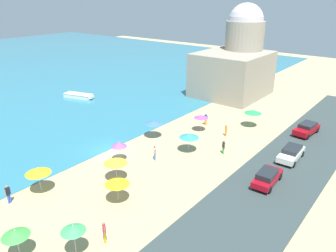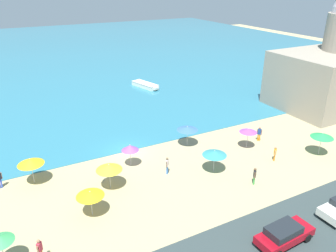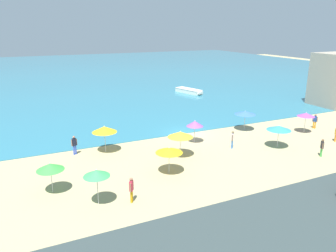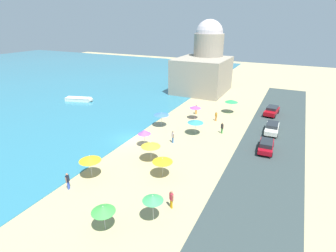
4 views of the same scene
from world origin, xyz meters
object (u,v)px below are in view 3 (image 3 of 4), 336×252
at_px(beach_umbrella_0, 180,134).
at_px(skiff_nearshore, 189,91).
at_px(beach_umbrella_5, 195,124).
at_px(beach_umbrella_7, 169,150).
at_px(bather_0, 315,120).
at_px(bather_4, 232,139).
at_px(beach_umbrella_3, 96,173).
at_px(beach_umbrella_6, 50,167).
at_px(beach_umbrella_4, 245,113).
at_px(bather_3, 131,188).
at_px(beach_umbrella_1, 279,128).
at_px(beach_umbrella_8, 306,115).
at_px(bather_2, 74,144).
at_px(bather_5, 336,133).
at_px(beach_umbrella_9, 104,129).
at_px(bather_1, 322,147).

xyz_separation_m(beach_umbrella_0, skiff_nearshore, (14.64, 25.32, -1.69)).
distance_m(beach_umbrella_5, beach_umbrella_7, 7.66).
height_order(bather_0, bather_4, bather_4).
height_order(beach_umbrella_3, bather_4, beach_umbrella_3).
bearing_deg(bather_4, beach_umbrella_5, 130.31).
bearing_deg(beach_umbrella_7, beach_umbrella_6, 175.95).
relative_size(beach_umbrella_4, bather_4, 1.35).
bearing_deg(bather_3, bather_0, 15.65).
distance_m(beach_umbrella_3, bather_4, 15.00).
xyz_separation_m(beach_umbrella_6, bather_3, (4.63, -3.64, -0.95)).
bearing_deg(beach_umbrella_1, bather_0, 19.83).
bearing_deg(beach_umbrella_4, bather_0, -20.10).
distance_m(beach_umbrella_3, beach_umbrella_8, 24.80).
relative_size(bather_2, bather_3, 1.00).
xyz_separation_m(beach_umbrella_1, beach_umbrella_7, (-11.99, -0.85, -0.02)).
height_order(beach_umbrella_0, skiff_nearshore, beach_umbrella_0).
relative_size(bather_4, bather_5, 1.09).
height_order(bather_2, bather_5, bather_2).
relative_size(beach_umbrella_5, beach_umbrella_6, 1.03).
bearing_deg(bather_5, bather_3, -173.24).
xyz_separation_m(beach_umbrella_4, bather_2, (-18.61, 0.61, -1.01)).
distance_m(beach_umbrella_1, bather_4, 4.55).
height_order(beach_umbrella_7, bather_0, beach_umbrella_7).
distance_m(beach_umbrella_6, beach_umbrella_9, 8.13).
bearing_deg(beach_umbrella_6, bather_2, 67.99).
xyz_separation_m(beach_umbrella_7, beach_umbrella_8, (17.94, 3.14, 0.11)).
distance_m(beach_umbrella_9, bather_5, 23.11).
bearing_deg(bather_5, beach_umbrella_4, 131.02).
distance_m(beach_umbrella_0, bather_3, 8.84).
distance_m(beach_umbrella_7, bather_0, 20.63).
bearing_deg(beach_umbrella_6, beach_umbrella_8, 5.37).
xyz_separation_m(beach_umbrella_0, bather_0, (17.83, 1.04, -1.15)).
bearing_deg(bather_3, beach_umbrella_4, 30.12).
height_order(beach_umbrella_5, bather_5, beach_umbrella_5).
bearing_deg(beach_umbrella_0, beach_umbrella_4, 21.00).
relative_size(beach_umbrella_7, bather_2, 1.23).
bearing_deg(beach_umbrella_9, beach_umbrella_6, -131.53).
relative_size(beach_umbrella_4, bather_5, 1.46).
xyz_separation_m(beach_umbrella_7, bather_3, (-4.16, -3.01, -0.94)).
relative_size(beach_umbrella_4, beach_umbrella_9, 0.91).
height_order(beach_umbrella_6, bather_5, beach_umbrella_6).
height_order(beach_umbrella_6, bather_2, beach_umbrella_6).
bearing_deg(bather_1, beach_umbrella_9, 151.81).
bearing_deg(bather_3, beach_umbrella_3, 162.51).
xyz_separation_m(beach_umbrella_5, bather_2, (-11.50, 1.82, -0.98)).
bearing_deg(bather_5, skiff_nearshore, 93.05).
bearing_deg(bather_2, bather_3, -79.29).
relative_size(bather_1, bather_2, 0.92).
height_order(beach_umbrella_8, bather_0, beach_umbrella_8).
xyz_separation_m(beach_umbrella_1, beach_umbrella_9, (-15.39, 5.86, 0.24)).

